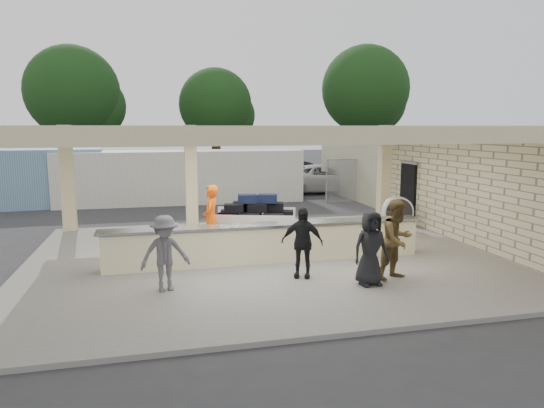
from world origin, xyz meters
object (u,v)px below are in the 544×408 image
object	(u,v)px
passenger_a	(397,240)
car_dark	(302,173)
baggage_handler	(211,219)
passenger_d	(371,248)
passenger_c	(165,253)
luggage_cart	(253,216)
car_white_a	(326,179)
drum_fan	(397,212)
baggage_counter	(268,243)
car_white_b	(403,175)
passenger_b	(302,242)
container_white	(182,177)

from	to	relation	value
passenger_a	car_dark	size ratio (longest dim) A/B	0.39
baggage_handler	passenger_d	bearing A→B (deg)	54.04
car_dark	passenger_c	bearing A→B (deg)	158.44
passenger_c	passenger_d	xyz separation A→B (m)	(4.30, -0.63, 0.01)
luggage_cart	car_white_a	world-z (taller)	luggage_cart
drum_fan	passenger_a	size ratio (longest dim) A/B	0.62
baggage_counter	luggage_cart	distance (m)	2.29
car_white_a	car_white_b	world-z (taller)	car_white_a
passenger_a	passenger_b	world-z (taller)	passenger_a
baggage_counter	car_dark	world-z (taller)	car_dark
passenger_d	car_white_b	xyz separation A→B (m)	(9.79, 16.61, -0.25)
baggage_handler	container_white	world-z (taller)	container_white
passenger_c	car_white_a	bearing A→B (deg)	45.73
drum_fan	car_dark	world-z (taller)	car_dark
passenger_a	car_dark	world-z (taller)	passenger_a
passenger_c	baggage_handler	bearing A→B (deg)	53.40
baggage_counter	passenger_d	distance (m)	2.89
drum_fan	car_white_b	size ratio (longest dim) A/B	0.26
drum_fan	baggage_handler	world-z (taller)	baggage_handler
baggage_counter	drum_fan	world-z (taller)	drum_fan
drum_fan	passenger_c	size ratio (longest dim) A/B	0.70
container_white	baggage_counter	bearing A→B (deg)	-81.73
car_dark	container_white	distance (m)	8.76
passenger_b	passenger_d	world-z (taller)	passenger_d
baggage_counter	container_white	bearing A→B (deg)	97.60
passenger_b	passenger_d	bearing A→B (deg)	-11.49
baggage_counter	passenger_a	size ratio (longest dim) A/B	4.56
passenger_c	car_dark	distance (m)	19.52
baggage_handler	car_white_a	world-z (taller)	baggage_handler
passenger_a	baggage_counter	bearing A→B (deg)	118.99
luggage_cart	passenger_a	size ratio (longest dim) A/B	1.53
passenger_b	car_white_a	size ratio (longest dim) A/B	0.31
passenger_b	passenger_c	size ratio (longest dim) A/B	1.01
luggage_cart	passenger_c	distance (m)	4.74
container_white	baggage_handler	bearing A→B (deg)	-88.08
passenger_a	drum_fan	bearing A→B (deg)	40.14
passenger_c	container_white	bearing A→B (deg)	72.14
baggage_counter	drum_fan	bearing A→B (deg)	28.64
baggage_handler	passenger_c	distance (m)	3.22
luggage_cart	container_white	size ratio (longest dim) A/B	0.25
passenger_a	passenger_d	world-z (taller)	passenger_a
car_white_b	passenger_b	bearing A→B (deg)	142.17
passenger_d	container_white	size ratio (longest dim) A/B	0.15
baggage_counter	passenger_d	world-z (taller)	passenger_d
luggage_cart	drum_fan	distance (m)	5.00
drum_fan	baggage_handler	size ratio (longest dim) A/B	0.60
passenger_a	car_white_a	distance (m)	15.32
luggage_cart	container_white	distance (m)	9.05
luggage_cart	car_dark	size ratio (longest dim) A/B	0.59
passenger_d	passenger_a	bearing A→B (deg)	14.15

